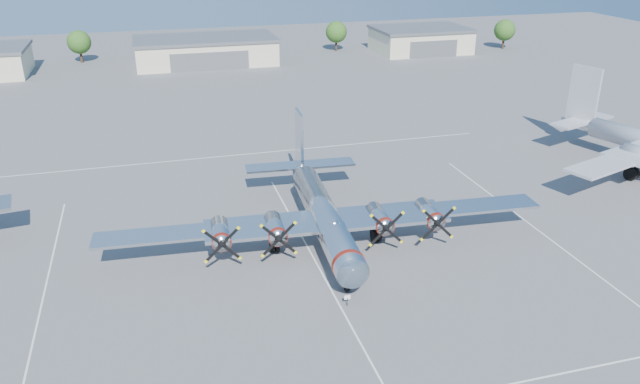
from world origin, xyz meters
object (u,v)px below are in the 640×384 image
object	(u,v)px
hangar_east	(420,40)
tree_west	(79,42)
main_bomber_b29	(322,237)
info_placard	(347,298)
tree_east	(336,32)
tree_far_east	(505,30)
hangar_center	(206,50)

from	to	relation	value
hangar_east	tree_west	world-z (taller)	tree_west
main_bomber_b29	hangar_east	bearing A→B (deg)	64.26
hangar_east	main_bomber_b29	xyz separation A→B (m)	(-46.23, -81.40, -2.71)
info_placard	tree_east	bearing A→B (deg)	70.86
tree_west	info_placard	world-z (taller)	tree_west
main_bomber_b29	tree_far_east	bearing A→B (deg)	54.03
hangar_center	tree_west	world-z (taller)	tree_west
tree_west	info_placard	size ratio (longest dim) A/B	7.02
tree_west	main_bomber_b29	world-z (taller)	tree_west
tree_west	tree_east	size ratio (longest dim) A/B	1.00
tree_west	tree_far_east	xyz separation A→B (m)	(93.00, -10.00, 0.00)
tree_east	tree_far_east	xyz separation A→B (m)	(38.00, -8.00, 0.00)
hangar_center	main_bomber_b29	distance (m)	81.46
hangar_east	info_placard	world-z (taller)	hangar_east
hangar_center	hangar_east	xyz separation A→B (m)	(48.00, 0.00, 0.00)
tree_west	tree_east	bearing A→B (deg)	-2.08
tree_far_east	info_placard	world-z (taller)	tree_far_east
hangar_center	tree_east	xyz separation A→B (m)	(30.00, 6.04, 1.51)
hangar_east	main_bomber_b29	distance (m)	93.65
hangar_center	tree_east	bearing A→B (deg)	11.38
tree_far_east	info_placard	size ratio (longest dim) A/B	7.02
hangar_east	tree_east	size ratio (longest dim) A/B	3.10
tree_west	main_bomber_b29	size ratio (longest dim) A/B	0.17
hangar_east	hangar_center	bearing A→B (deg)	-180.00
hangar_east	tree_east	xyz separation A→B (m)	(-18.00, 6.04, 1.51)
hangar_center	info_placard	size ratio (longest dim) A/B	30.23
tree_west	hangar_center	bearing A→B (deg)	-17.82
tree_far_east	hangar_east	bearing A→B (deg)	174.39
tree_east	info_placard	distance (m)	103.15
tree_far_east	info_placard	xyz separation A→B (m)	(-67.46, -90.79, -3.56)
tree_far_east	main_bomber_b29	bearing A→B (deg)	-129.82
tree_far_east	main_bomber_b29	xyz separation A→B (m)	(-66.23, -79.43, -4.22)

